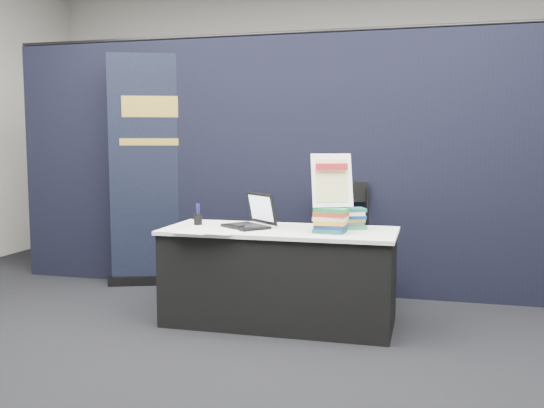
{
  "coord_description": "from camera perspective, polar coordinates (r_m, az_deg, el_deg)",
  "views": [
    {
      "loc": [
        1.13,
        -3.96,
        1.43
      ],
      "look_at": [
        -0.06,
        0.55,
        0.94
      ],
      "focal_mm": 40.0,
      "sensor_mm": 36.0,
      "label": 1
    }
  ],
  "objects": [
    {
      "name": "floor",
      "position": [
        4.36,
        -1.11,
        -13.19
      ],
      "size": [
        8.0,
        8.0,
        0.0
      ],
      "primitive_type": "plane",
      "color": "black",
      "rests_on": "ground"
    },
    {
      "name": "wall_back",
      "position": [
        8.05,
        6.74,
        8.22
      ],
      "size": [
        8.0,
        0.02,
        3.5
      ],
      "primitive_type": "cube",
      "color": "beige",
      "rests_on": "floor"
    },
    {
      "name": "drape_partition",
      "position": [
        5.68,
        3.28,
        3.64
      ],
      "size": [
        6.0,
        0.08,
        2.4
      ],
      "primitive_type": "cube",
      "color": "black",
      "rests_on": "floor"
    },
    {
      "name": "display_table",
      "position": [
        4.77,
        0.69,
        -6.81
      ],
      "size": [
        1.8,
        0.75,
        0.75
      ],
      "color": "black",
      "rests_on": "floor"
    },
    {
      "name": "laptop",
      "position": [
        4.8,
        -2.34,
        -1.43
      ],
      "size": [
        0.43,
        0.48,
        0.27
      ],
      "rotation": [
        0.0,
        0.0,
        -0.72
      ],
      "color": "black",
      "rests_on": "display_table"
    },
    {
      "name": "mouse",
      "position": [
        4.65,
        -2.72,
        -2.24
      ],
      "size": [
        0.07,
        0.11,
        0.03
      ],
      "primitive_type": "ellipsoid",
      "rotation": [
        0.0,
        0.0,
        0.03
      ],
      "color": "black",
      "rests_on": "display_table"
    },
    {
      "name": "brochure_left",
      "position": [
        4.57,
        -7.53,
        -2.64
      ],
      "size": [
        0.28,
        0.21,
        0.0
      ],
      "primitive_type": "cube",
      "rotation": [
        0.0,
        0.0,
        -0.09
      ],
      "color": "white",
      "rests_on": "display_table"
    },
    {
      "name": "brochure_mid",
      "position": [
        4.53,
        -5.33,
        -2.67
      ],
      "size": [
        0.32,
        0.24,
        0.0
      ],
      "primitive_type": "cube",
      "rotation": [
        0.0,
        0.0,
        -0.08
      ],
      "color": "silver",
      "rests_on": "display_table"
    },
    {
      "name": "brochure_right",
      "position": [
        4.57,
        -4.87,
        -2.6
      ],
      "size": [
        0.32,
        0.26,
        0.0
      ],
      "primitive_type": "cube",
      "rotation": [
        0.0,
        0.0,
        0.26
      ],
      "color": "white",
      "rests_on": "display_table"
    },
    {
      "name": "pen_cup",
      "position": [
        4.96,
        -6.99,
        -1.45
      ],
      "size": [
        0.07,
        0.07,
        0.09
      ],
      "primitive_type": "cylinder",
      "rotation": [
        0.0,
        0.0,
        -0.02
      ],
      "color": "black",
      "rests_on": "display_table"
    },
    {
      "name": "book_stack_tall",
      "position": [
        4.51,
        5.56,
        -1.54
      ],
      "size": [
        0.24,
        0.19,
        0.19
      ],
      "rotation": [
        0.0,
        0.0,
        -0.04
      ],
      "color": "#15534C",
      "rests_on": "display_table"
    },
    {
      "name": "book_stack_short",
      "position": [
        4.75,
        7.52,
        -1.35
      ],
      "size": [
        0.22,
        0.2,
        0.16
      ],
      "rotation": [
        0.0,
        0.0,
        0.34
      ],
      "color": "#227F42",
      "rests_on": "display_table"
    },
    {
      "name": "info_sign",
      "position": [
        4.51,
        5.66,
        2.17
      ],
      "size": [
        0.32,
        0.22,
        0.41
      ],
      "rotation": [
        0.0,
        0.0,
        0.39
      ],
      "color": "black",
      "rests_on": "book_stack_tall"
    },
    {
      "name": "pullup_banner",
      "position": [
        6.07,
        -10.81,
        1.87
      ],
      "size": [
        0.94,
        0.44,
        2.27
      ],
      "rotation": [
        0.0,
        0.0,
        0.36
      ],
      "color": "black",
      "rests_on": "floor"
    },
    {
      "name": "stacking_chair",
      "position": [
        5.37,
        6.31,
        -3.06
      ],
      "size": [
        0.58,
        0.58,
        1.06
      ],
      "rotation": [
        0.0,
        0.0,
        0.23
      ],
      "color": "black",
      "rests_on": "floor"
    }
  ]
}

